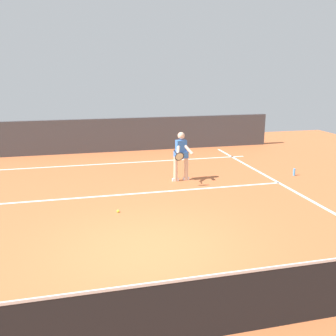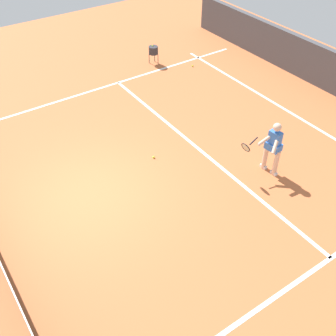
# 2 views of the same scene
# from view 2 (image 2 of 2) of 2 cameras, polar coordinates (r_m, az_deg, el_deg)

# --- Properties ---
(ground_plane) EXTENTS (25.09, 25.09, 0.00)m
(ground_plane) POSITION_cam_2_polar(r_m,az_deg,el_deg) (10.71, -10.69, -3.63)
(ground_plane) COLOR #C66638
(court_back_wall) EXTENTS (14.58, 0.24, 1.43)m
(court_back_wall) POSITION_cam_2_polar(r_m,az_deg,el_deg) (15.54, 22.20, 12.14)
(court_back_wall) COLOR #47474C
(court_back_wall) RESTS_ON ground
(baseline_marking) EXTENTS (10.58, 0.10, 0.01)m
(baseline_marking) POSITION_cam_2_polar(r_m,az_deg,el_deg) (14.26, 16.11, 7.75)
(baseline_marking) COLOR white
(baseline_marking) RESTS_ON ground
(service_line_marking) EXTENTS (9.58, 0.10, 0.01)m
(service_line_marking) POSITION_cam_2_polar(r_m,az_deg,el_deg) (12.04, 4.17, 2.77)
(service_line_marking) COLOR white
(service_line_marking) RESTS_ON ground
(sideline_right_marking) EXTENTS (0.10, 17.30, 0.01)m
(sideline_right_marking) POSITION_cam_2_polar(r_m,az_deg,el_deg) (14.43, -19.10, 7.47)
(sideline_right_marking) COLOR white
(sideline_right_marking) RESTS_ON ground
(tennis_player) EXTENTS (0.74, 0.99, 1.55)m
(tennis_player) POSITION_cam_2_polar(r_m,az_deg,el_deg) (11.02, 14.32, 2.94)
(tennis_player) COLOR beige
(tennis_player) RESTS_ON ground
(tennis_ball_mid) EXTENTS (0.07, 0.07, 0.07)m
(tennis_ball_mid) POSITION_cam_2_polar(r_m,az_deg,el_deg) (11.63, -2.01, 1.52)
(tennis_ball_mid) COLOR #D1E533
(tennis_ball_mid) RESTS_ON ground
(tennis_ball_far) EXTENTS (0.07, 0.07, 0.07)m
(tennis_ball_far) POSITION_cam_2_polar(r_m,az_deg,el_deg) (16.50, 3.44, 14.00)
(tennis_ball_far) COLOR #D1E533
(tennis_ball_far) RESTS_ON ground
(ball_hopper) EXTENTS (0.36, 0.36, 0.74)m
(ball_hopper) POSITION_cam_2_polar(r_m,az_deg,el_deg) (16.52, -2.05, 16.04)
(ball_hopper) COLOR #333338
(ball_hopper) RESTS_ON ground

